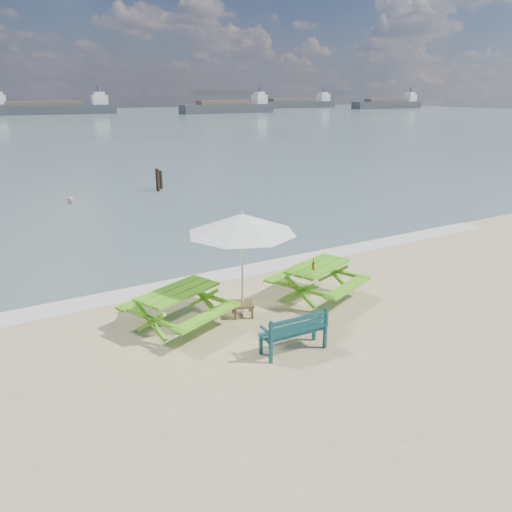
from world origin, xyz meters
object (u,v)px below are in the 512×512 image
picnic_table_right (317,282)px  swimmer (71,213)px  picnic_table_left (179,309)px  beer_bottle (313,266)px  patio_umbrella (242,224)px  side_table (243,309)px  park_bench (293,339)px

picnic_table_right → swimmer: size_ratio=1.58×
picnic_table_left → beer_bottle: (3.22, -0.42, 0.53)m
picnic_table_left → picnic_table_right: same height
patio_umbrella → swimmer: bearing=93.2°
side_table → patio_umbrella: patio_umbrella is taller
park_bench → side_table: (-0.05, 1.91, -0.09)m
picnic_table_right → beer_bottle: 0.63m
picnic_table_right → beer_bottle: size_ratio=9.31×
picnic_table_right → picnic_table_left: bearing=176.0°
patio_umbrella → beer_bottle: bearing=-7.3°
picnic_table_right → park_bench: bearing=-137.3°
swimmer → picnic_table_left: bearing=-92.5°
patio_umbrella → swimmer: size_ratio=1.97×
park_bench → beer_bottle: beer_bottle is taller
park_bench → patio_umbrella: 2.69m
side_table → picnic_table_left: bearing=172.3°
side_table → patio_umbrella: bearing=-90.0°
patio_umbrella → picnic_table_right: bearing=-1.3°
picnic_table_left → patio_umbrella: size_ratio=0.81×
park_bench → swimmer: 16.50m
side_table → patio_umbrella: 1.98m
patio_umbrella → swimmer: 14.81m
picnic_table_right → beer_bottle: beer_bottle is taller
picnic_table_left → side_table: bearing=-7.7°
picnic_table_left → swimmer: bearing=87.5°
picnic_table_left → side_table: size_ratio=4.03×
beer_bottle → side_table: bearing=172.7°
swimmer → park_bench: bearing=-87.1°
picnic_table_right → side_table: picnic_table_right is taller
side_table → picnic_table_right: bearing=-1.3°
park_bench → side_table: park_bench is taller
picnic_table_right → beer_bottle: (-0.29, -0.18, 0.53)m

